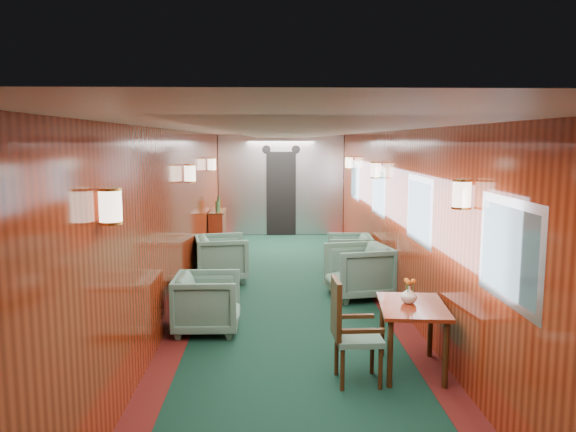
{
  "coord_description": "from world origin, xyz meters",
  "views": [
    {
      "loc": [
        -0.26,
        -7.5,
        2.26
      ],
      "look_at": [
        0.0,
        0.74,
        1.15
      ],
      "focal_mm": 35.0,
      "sensor_mm": 36.0,
      "label": 1
    }
  ],
  "objects_px": {
    "side_chair": "(348,327)",
    "armchair_left_near": "(207,303)",
    "dining_table": "(412,315)",
    "credenza": "(218,230)",
    "armchair_left_far": "(222,258)",
    "armchair_right_near": "(359,271)",
    "armchair_right_far": "(349,254)"
  },
  "relations": [
    {
      "from": "dining_table",
      "to": "credenza",
      "type": "height_order",
      "value": "credenza"
    },
    {
      "from": "dining_table",
      "to": "armchair_right_near",
      "type": "distance_m",
      "value": 2.65
    },
    {
      "from": "side_chair",
      "to": "armchair_right_near",
      "type": "height_order",
      "value": "side_chair"
    },
    {
      "from": "armchair_right_near",
      "to": "armchair_right_far",
      "type": "distance_m",
      "value": 1.47
    },
    {
      "from": "dining_table",
      "to": "armchair_right_far",
      "type": "distance_m",
      "value": 4.11
    },
    {
      "from": "credenza",
      "to": "armchair_left_far",
      "type": "bearing_deg",
      "value": -83.29
    },
    {
      "from": "dining_table",
      "to": "armchair_right_near",
      "type": "bearing_deg",
      "value": 98.27
    },
    {
      "from": "armchair_left_near",
      "to": "armchair_left_far",
      "type": "distance_m",
      "value": 2.45
    },
    {
      "from": "armchair_right_far",
      "to": "side_chair",
      "type": "bearing_deg",
      "value": -5.98
    },
    {
      "from": "credenza",
      "to": "armchair_right_near",
      "type": "xyz_separation_m",
      "value": [
        2.35,
        -3.48,
        -0.05
      ]
    },
    {
      "from": "side_chair",
      "to": "credenza",
      "type": "relative_size",
      "value": 0.88
    },
    {
      "from": "side_chair",
      "to": "armchair_left_far",
      "type": "relative_size",
      "value": 1.21
    },
    {
      "from": "armchair_left_near",
      "to": "armchair_right_far",
      "type": "height_order",
      "value": "armchair_left_near"
    },
    {
      "from": "armchair_left_far",
      "to": "armchair_right_near",
      "type": "xyz_separation_m",
      "value": [
        2.06,
        -1.04,
        0.01
      ]
    },
    {
      "from": "dining_table",
      "to": "armchair_right_far",
      "type": "relative_size",
      "value": 1.29
    },
    {
      "from": "dining_table",
      "to": "side_chair",
      "type": "xyz_separation_m",
      "value": [
        -0.66,
        -0.24,
        -0.03
      ]
    },
    {
      "from": "dining_table",
      "to": "armchair_right_near",
      "type": "height_order",
      "value": "armchair_right_near"
    },
    {
      "from": "armchair_left_far",
      "to": "armchair_right_far",
      "type": "relative_size",
      "value": 1.11
    },
    {
      "from": "credenza",
      "to": "armchair_right_far",
      "type": "height_order",
      "value": "credenza"
    },
    {
      "from": "dining_table",
      "to": "armchair_left_far",
      "type": "height_order",
      "value": "armchair_left_far"
    },
    {
      "from": "side_chair",
      "to": "armchair_right_far",
      "type": "bearing_deg",
      "value": 79.68
    },
    {
      "from": "side_chair",
      "to": "armchair_left_near",
      "type": "height_order",
      "value": "side_chair"
    },
    {
      "from": "dining_table",
      "to": "credenza",
      "type": "xyz_separation_m",
      "value": [
        -2.46,
        6.12,
        -0.13
      ]
    },
    {
      "from": "armchair_left_near",
      "to": "armchair_right_near",
      "type": "relative_size",
      "value": 0.9
    },
    {
      "from": "credenza",
      "to": "armchair_left_near",
      "type": "height_order",
      "value": "credenza"
    },
    {
      "from": "dining_table",
      "to": "armchair_left_near",
      "type": "height_order",
      "value": "armchair_left_near"
    },
    {
      "from": "armchair_right_near",
      "to": "armchair_left_far",
      "type": "bearing_deg",
      "value": -128.13
    },
    {
      "from": "armchair_left_near",
      "to": "side_chair",
      "type": "bearing_deg",
      "value": -134.79
    },
    {
      "from": "armchair_right_near",
      "to": "armchair_right_far",
      "type": "bearing_deg",
      "value": 165.72
    },
    {
      "from": "credenza",
      "to": "side_chair",
      "type": "bearing_deg",
      "value": -74.2
    },
    {
      "from": "side_chair",
      "to": "armchair_left_far",
      "type": "xyz_separation_m",
      "value": [
        -1.51,
        3.92,
        -0.17
      ]
    },
    {
      "from": "side_chair",
      "to": "credenza",
      "type": "height_order",
      "value": "credenza"
    }
  ]
}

